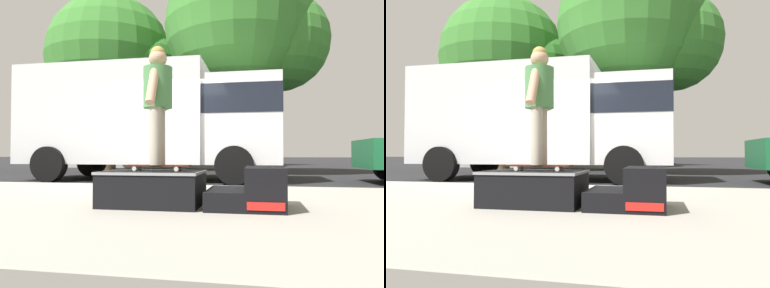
# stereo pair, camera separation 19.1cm
# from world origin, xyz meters

# --- Properties ---
(ground_plane) EXTENTS (140.00, 140.00, 0.00)m
(ground_plane) POSITION_xyz_m (0.00, 0.00, 0.00)
(ground_plane) COLOR black
(sidewalk_slab) EXTENTS (50.00, 5.00, 0.12)m
(sidewalk_slab) POSITION_xyz_m (0.00, -3.00, 0.06)
(sidewalk_slab) COLOR gray
(sidewalk_slab) RESTS_ON ground
(skate_box) EXTENTS (1.13, 0.83, 0.40)m
(skate_box) POSITION_xyz_m (0.92, -3.20, 0.33)
(skate_box) COLOR black
(skate_box) RESTS_ON sidewalk_slab
(kicker_ramp) EXTENTS (0.83, 0.85, 0.45)m
(kicker_ramp) POSITION_xyz_m (2.05, -3.20, 0.31)
(kicker_ramp) COLOR black
(kicker_ramp) RESTS_ON sidewalk_slab
(skateboard) EXTENTS (0.78, 0.22, 0.07)m
(skateboard) POSITION_xyz_m (0.96, -3.17, 0.57)
(skateboard) COLOR #4C1E14
(skateboard) RESTS_ON skate_box
(skater_kid) EXTENTS (0.34, 0.71, 1.39)m
(skater_kid) POSITION_xyz_m (0.96, -3.17, 1.40)
(skater_kid) COLOR #B7AD99
(skater_kid) RESTS_ON skateboard
(box_truck) EXTENTS (6.91, 2.63, 3.05)m
(box_truck) POSITION_xyz_m (-0.75, 2.20, 1.70)
(box_truck) COLOR silver
(box_truck) RESTS_ON ground
(street_tree_main) EXTENTS (5.81, 5.29, 7.95)m
(street_tree_main) POSITION_xyz_m (1.74, 5.54, 5.14)
(street_tree_main) COLOR brown
(street_tree_main) RESTS_ON ground
(street_tree_neighbour) EXTENTS (5.91, 5.37, 7.52)m
(street_tree_neighbour) POSITION_xyz_m (-3.85, 7.12, 4.68)
(street_tree_neighbour) COLOR brown
(street_tree_neighbour) RESTS_ON ground
(house_behind) EXTENTS (9.54, 8.22, 8.40)m
(house_behind) POSITION_xyz_m (-3.84, 13.96, 4.24)
(house_behind) COLOR silver
(house_behind) RESTS_ON ground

